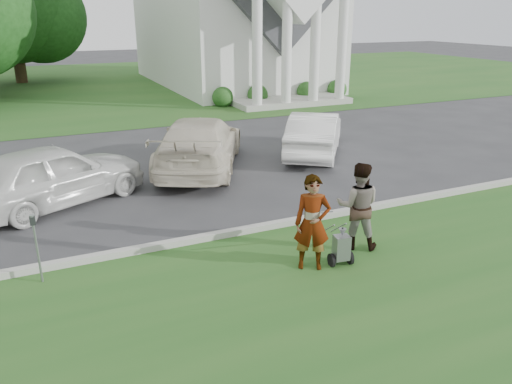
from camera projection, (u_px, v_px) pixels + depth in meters
ground at (241, 246)px, 10.45m from camera, size 120.00×120.00×0.00m
grass_strip at (314, 322)px, 7.88m from camera, size 80.00×7.00×0.01m
church_lawn at (87, 85)px, 33.61m from camera, size 80.00×30.00×0.01m
curb at (232, 233)px, 10.90m from camera, size 80.00×0.18×0.15m
tree_back at (11, 10)px, 33.02m from camera, size 9.61×7.60×8.89m
striping_cart at (341, 248)px, 9.56m from camera, size 0.48×0.93×0.83m
person_left at (312, 224)px, 9.26m from camera, size 0.80×0.70×1.84m
person_right at (358, 206)px, 10.11m from camera, size 1.11×1.05×1.82m
parking_meter_near at (36, 241)px, 8.77m from camera, size 0.10×0.09×1.32m
car_b at (53, 175)px, 12.46m from camera, size 4.98×3.72×1.58m
car_c at (200, 143)px, 15.39m from camera, size 4.50×5.99×1.61m
car_d at (314, 134)px, 16.93m from camera, size 3.88×4.52×1.47m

